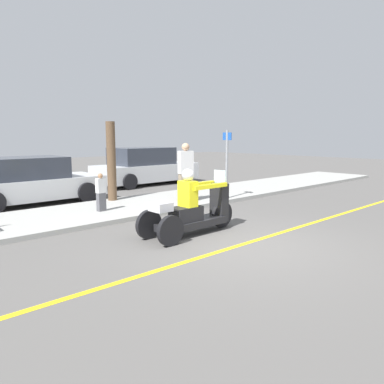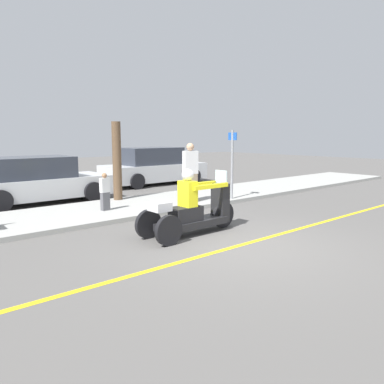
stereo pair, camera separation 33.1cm
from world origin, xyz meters
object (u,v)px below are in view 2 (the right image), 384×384
object	(u,v)px
parked_car_lot_left	(153,167)
tree_trunk	(117,161)
motorcycle_trike	(192,211)
spectator_by_tree	(190,174)
street_sign	(232,162)
spectator_near_curb	(105,192)
parked_car_lot_right	(37,181)

from	to	relation	value
parked_car_lot_left	tree_trunk	distance (m)	4.85
motorcycle_trike	parked_car_lot_left	distance (m)	8.74
spectator_by_tree	street_sign	xyz separation A→B (m)	(1.39, -0.43, 0.33)
spectator_by_tree	spectator_near_curb	size ratio (longest dim) A/B	1.75
spectator_near_curb	spectator_by_tree	bearing A→B (deg)	-10.51
parked_car_lot_right	parked_car_lot_left	bearing A→B (deg)	14.32
spectator_by_tree	street_sign	bearing A→B (deg)	-17.28
parked_car_lot_right	parked_car_lot_left	world-z (taller)	parked_car_lot_left
motorcycle_trike	parked_car_lot_left	world-z (taller)	parked_car_lot_left
spectator_near_curb	parked_car_lot_right	size ratio (longest dim) A/B	0.24
motorcycle_trike	parked_car_lot_left	bearing A→B (deg)	60.90
street_sign	parked_car_lot_left	bearing A→B (deg)	82.75
parked_car_lot_left	street_sign	distance (m)	5.51
parked_car_lot_right	street_sign	distance (m)	6.30
spectator_near_curb	tree_trunk	bearing A→B (deg)	49.25
street_sign	parked_car_lot_right	bearing A→B (deg)	139.84
tree_trunk	street_sign	bearing A→B (deg)	-37.63
parked_car_lot_left	tree_trunk	size ratio (longest dim) A/B	1.90
motorcycle_trike	tree_trunk	size ratio (longest dim) A/B	1.01
motorcycle_trike	street_sign	xyz separation A→B (m)	(3.56, 2.20, 0.81)
spectator_by_tree	spectator_near_curb	world-z (taller)	spectator_by_tree
parked_car_lot_right	parked_car_lot_left	xyz separation A→B (m)	(5.48, 1.40, 0.06)
spectator_by_tree	parked_car_lot_left	distance (m)	5.43
spectator_by_tree	parked_car_lot_left	size ratio (longest dim) A/B	0.39
spectator_by_tree	spectator_near_curb	distance (m)	2.70
tree_trunk	street_sign	xyz separation A→B (m)	(2.89, -2.23, -0.03)
spectator_near_curb	street_sign	distance (m)	4.19
parked_car_lot_right	parked_car_lot_left	distance (m)	5.66
parked_car_lot_right	spectator_by_tree	bearing A→B (deg)	-46.71
street_sign	tree_trunk	bearing A→B (deg)	142.37
motorcycle_trike	spectator_by_tree	distance (m)	3.44
parked_car_lot_left	tree_trunk	bearing A→B (deg)	-138.17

